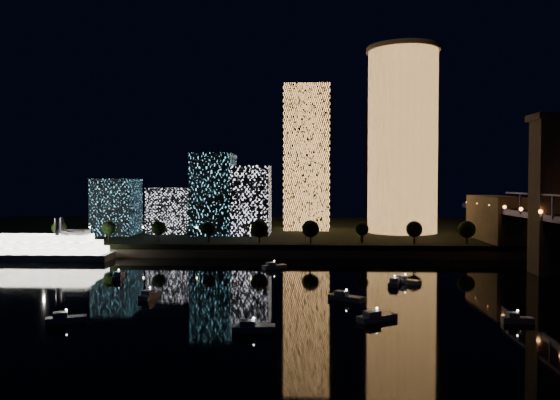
{
  "coord_description": "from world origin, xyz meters",
  "views": [
    {
      "loc": [
        -11.86,
        -124.1,
        29.12
      ],
      "look_at": [
        -20.36,
        55.0,
        22.86
      ],
      "focal_mm": 35.0,
      "sensor_mm": 36.0,
      "label": 1
    }
  ],
  "objects": [
    {
      "name": "street_lamps",
      "position": [
        -34.0,
        94.0,
        9.02
      ],
      "size": [
        132.7,
        0.7,
        5.65
      ],
      "color": "black",
      "rests_on": "far_bank"
    },
    {
      "name": "riverboat",
      "position": [
        -110.99,
        71.65,
        4.14
      ],
      "size": [
        53.74,
        11.83,
        16.15
      ],
      "color": "silver",
      "rests_on": "ground"
    },
    {
      "name": "far_bank",
      "position": [
        0.0,
        160.0,
        2.5
      ],
      "size": [
        420.0,
        160.0,
        5.0
      ],
      "primitive_type": "cube",
      "color": "black",
      "rests_on": "ground"
    },
    {
      "name": "tower_rectangular",
      "position": [
        -11.59,
        148.74,
        40.54
      ],
      "size": [
        22.34,
        22.34,
        71.08
      ],
      "primitive_type": "cube",
      "color": "#FFA651",
      "rests_on": "far_bank"
    },
    {
      "name": "motorboats",
      "position": [
        -10.24,
        10.6,
        0.81
      ],
      "size": [
        127.67,
        80.86,
        2.78
      ],
      "color": "silver",
      "rests_on": "ground"
    },
    {
      "name": "esplanade_trees",
      "position": [
        -23.38,
        88.0,
        10.47
      ],
      "size": [
        166.24,
        6.98,
        8.99
      ],
      "color": "black",
      "rests_on": "far_bank"
    },
    {
      "name": "tower_cylindrical",
      "position": [
        33.2,
        133.66,
        48.17
      ],
      "size": [
        34.0,
        34.0,
        86.09
      ],
      "color": "#FFA651",
      "rests_on": "far_bank"
    },
    {
      "name": "midrise_blocks",
      "position": [
        -60.58,
        122.02,
        19.98
      ],
      "size": [
        78.1,
        28.93,
        36.46
      ],
      "color": "white",
      "rests_on": "far_bank"
    },
    {
      "name": "seawall",
      "position": [
        0.0,
        82.0,
        1.5
      ],
      "size": [
        420.0,
        6.0,
        3.0
      ],
      "primitive_type": "cube",
      "color": "#6B5E4C",
      "rests_on": "ground"
    },
    {
      "name": "ground",
      "position": [
        0.0,
        0.0,
        0.0
      ],
      "size": [
        520.0,
        520.0,
        0.0
      ],
      "primitive_type": "plane",
      "color": "black",
      "rests_on": "ground"
    }
  ]
}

